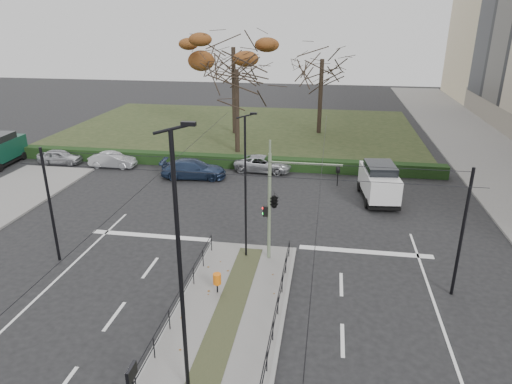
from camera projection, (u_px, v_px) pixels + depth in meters
ground at (234, 299)px, 20.19m from camera, size 140.00×140.00×0.00m
median_island at (221, 334)px, 17.87m from camera, size 4.40×15.00×0.14m
sidewalk_east at (501, 167)px, 37.74m from camera, size 8.00×90.00×0.14m
park at (240, 129)px, 50.55m from camera, size 38.00×26.00×0.10m
hedge at (209, 160)px, 38.05m from camera, size 38.00×1.00×1.00m
median_railing at (220, 316)px, 17.45m from camera, size 4.14×13.24×0.92m
catenary at (240, 214)px, 20.46m from camera, size 20.00×34.00×6.00m
traffic_light at (276, 199)px, 22.25m from camera, size 3.81×2.13×5.55m
litter_bin at (217, 279)px, 20.24m from camera, size 0.37×0.37×0.94m
info_panel at (132, 380)px, 13.19m from camera, size 0.13×0.58×2.21m
streetlamp_median_near at (181, 271)px, 13.38m from camera, size 0.76×0.15×9.04m
streetlamp_median_far at (246, 187)px, 22.27m from camera, size 0.62×0.13×7.46m
parked_car_first at (60, 157)px, 38.60m from camera, size 3.75×1.76×1.24m
parked_car_second at (113, 160)px, 37.73m from camera, size 3.82×1.41×1.25m
parked_car_third at (194, 169)px, 35.19m from camera, size 5.15×2.53×1.44m
parked_car_fourth at (263, 164)px, 36.72m from camera, size 4.71×2.40×1.27m
white_van at (379, 181)px, 30.78m from camera, size 2.60×5.02×2.54m
rust_tree at (233, 47)px, 45.62m from camera, size 8.74×8.74×11.53m
bare_tree_center at (322, 65)px, 46.38m from camera, size 6.79×6.79×10.11m
bare_tree_near at (236, 76)px, 39.56m from camera, size 7.03×7.03×9.79m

